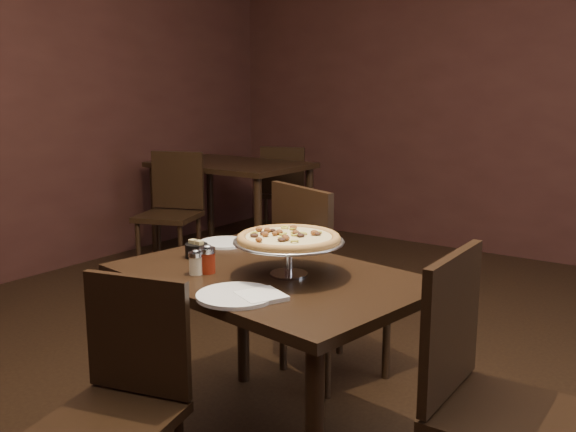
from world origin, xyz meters
The scene contains 16 objects.
room centered at (0.06, 0.03, 1.40)m, with size 6.04×7.04×2.84m.
dining_table centered at (-0.07, -0.07, 0.63)m, with size 1.27×0.94×0.73m.
background_table centered at (-2.20, 2.21, 0.69)m, with size 1.27×0.85×0.79m.
pizza_stand centered at (0.00, -0.04, 0.87)m, with size 0.42×0.42×0.17m.
parmesan_shaker centered at (-0.29, -0.24, 0.77)m, with size 0.06×0.06×0.10m.
pepper_flake_shaker centered at (-0.27, -0.20, 0.78)m, with size 0.06×0.06×0.11m.
packet_caddy centered at (-0.46, -0.06, 0.76)m, with size 0.09×0.09×0.07m.
napkin_stack centered at (0.08, -0.32, 0.74)m, with size 0.14×0.14×0.02m, color white.
plate_left centered at (-0.52, 0.19, 0.73)m, with size 0.22×0.22×0.01m, color white.
plate_near centered at (0.01, -0.36, 0.74)m, with size 0.27×0.27×0.01m, color white.
serving_spatula centered at (0.14, -0.07, 0.87)m, with size 0.15×0.15×0.02m.
chair_far centered at (-0.25, 0.59, 0.53)m, with size 0.59×0.59×0.97m.
chair_near centered at (-0.19, -0.71, 0.45)m, with size 0.47×0.47×0.83m.
chair_side centered at (0.79, -0.11, 0.51)m, with size 0.44×0.44×0.93m.
bg_chair_far centered at (-2.11, 2.89, 0.48)m, with size 0.53×0.53×0.89m.
bg_chair_near centered at (-2.24, 1.55, 0.51)m, with size 0.56×0.56×0.93m.
Camera 1 is at (1.34, -1.95, 1.43)m, focal length 40.00 mm.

